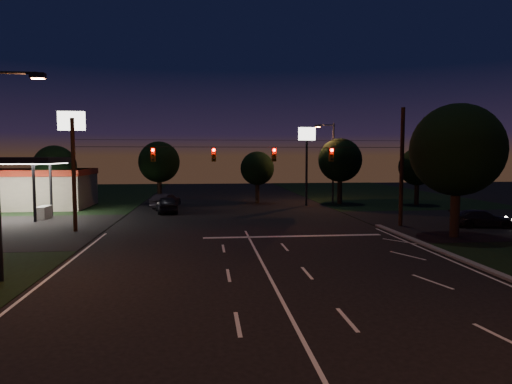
{
  "coord_description": "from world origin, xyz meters",
  "views": [
    {
      "loc": [
        -2.77,
        -18.16,
        5.37
      ],
      "look_at": [
        0.48,
        11.43,
        3.0
      ],
      "focal_mm": 32.0,
      "sensor_mm": 36.0,
      "label": 1
    }
  ],
  "objects": [
    {
      "name": "car_oncoming_b",
      "position": [
        -6.94,
        29.32,
        0.73
      ],
      "size": [
        2.92,
        4.68,
        1.46
      ],
      "primitive_type": "imported",
      "rotation": [
        0.0,
        0.0,
        2.8
      ],
      "color": "black",
      "rests_on": "ground"
    },
    {
      "name": "signal_span",
      "position": [
        -0.0,
        14.96,
        5.5
      ],
      "size": [
        24.0,
        0.4,
        1.56
      ],
      "color": "black",
      "rests_on": "ground"
    },
    {
      "name": "pole_sign_left_near",
      "position": [
        -14.0,
        22.0,
        6.98
      ],
      "size": [
        2.2,
        0.3,
        9.1
      ],
      "color": "black",
      "rests_on": "ground"
    },
    {
      "name": "pole_sign_right",
      "position": [
        8.0,
        30.0,
        6.24
      ],
      "size": [
        1.8,
        0.3,
        8.4
      ],
      "color": "black",
      "rests_on": "ground"
    },
    {
      "name": "utility_pole_left",
      "position": [
        -12.0,
        15.0,
        0.0
      ],
      "size": [
        0.28,
        0.28,
        8.0
      ],
      "primitive_type": "cylinder",
      "color": "black",
      "rests_on": "ground"
    },
    {
      "name": "tree_far_e",
      "position": [
        20.02,
        29.11,
        4.11
      ],
      "size": [
        4.0,
        4.0,
        6.18
      ],
      "color": "black",
      "rests_on": "ground"
    },
    {
      "name": "tree_far_b",
      "position": [
        -7.98,
        34.13,
        4.61
      ],
      "size": [
        4.6,
        4.6,
        6.98
      ],
      "color": "black",
      "rests_on": "ground"
    },
    {
      "name": "tree_right_near",
      "position": [
        13.53,
        10.17,
        5.68
      ],
      "size": [
        6.0,
        6.0,
        8.76
      ],
      "color": "black",
      "rests_on": "ground"
    },
    {
      "name": "tree_far_c",
      "position": [
        3.02,
        33.1,
        3.9
      ],
      "size": [
        3.8,
        3.8,
        5.86
      ],
      "color": "black",
      "rests_on": "ground"
    },
    {
      "name": "gas_station",
      "position": [
        -21.86,
        30.39,
        2.38
      ],
      "size": [
        14.2,
        16.1,
        5.25
      ],
      "color": "gray",
      "rests_on": "ground"
    },
    {
      "name": "tree_far_d",
      "position": [
        12.02,
        31.13,
        4.83
      ],
      "size": [
        4.8,
        4.8,
        7.3
      ],
      "color": "black",
      "rests_on": "ground"
    },
    {
      "name": "tree_far_a",
      "position": [
        -17.98,
        30.12,
        4.26
      ],
      "size": [
        4.2,
        4.2,
        6.42
      ],
      "color": "black",
      "rests_on": "ground"
    },
    {
      "name": "street_light_right_far",
      "position": [
        11.24,
        32.0,
        5.24
      ],
      "size": [
        2.2,
        0.35,
        9.0
      ],
      "color": "black",
      "rests_on": "ground"
    },
    {
      "name": "car_oncoming_a",
      "position": [
        -6.49,
        25.3,
        0.78
      ],
      "size": [
        2.59,
        4.83,
        1.56
      ],
      "primitive_type": "imported",
      "rotation": [
        0.0,
        0.0,
        3.31
      ],
      "color": "black",
      "rests_on": "ground"
    },
    {
      "name": "car_cross",
      "position": [
        17.82,
        13.71,
        0.65
      ],
      "size": [
        4.74,
        2.6,
        1.3
      ],
      "primitive_type": "imported",
      "rotation": [
        0.0,
        0.0,
        1.39
      ],
      "color": "black",
      "rests_on": "ground"
    },
    {
      "name": "ground",
      "position": [
        0.0,
        0.0,
        0.0
      ],
      "size": [
        140.0,
        140.0,
        0.0
      ],
      "primitive_type": "plane",
      "color": "black",
      "rests_on": "ground"
    },
    {
      "name": "center_line",
      "position": [
        0.0,
        -6.0,
        0.01
      ],
      "size": [
        0.14,
        40.0,
        0.01
      ],
      "primitive_type": "cube",
      "color": "silver",
      "rests_on": "ground"
    },
    {
      "name": "utility_pole_right",
      "position": [
        12.0,
        15.0,
        0.0
      ],
      "size": [
        0.3,
        0.3,
        9.0
      ],
      "primitive_type": "cylinder",
      "color": "black",
      "rests_on": "ground"
    },
    {
      "name": "stop_bar",
      "position": [
        3.0,
        11.5,
        0.01
      ],
      "size": [
        12.0,
        0.5,
        0.01
      ],
      "primitive_type": "cube",
      "color": "silver",
      "rests_on": "ground"
    },
    {
      "name": "street_light_left",
      "position": [
        -11.24,
        2.0,
        5.24
      ],
      "size": [
        2.2,
        0.35,
        9.0
      ],
      "color": "black",
      "rests_on": "ground"
    },
    {
      "name": "cross_street_right",
      "position": [
        20.0,
        16.0,
        0.0
      ],
      "size": [
        20.0,
        16.0,
        0.02
      ],
      "primitive_type": "cube",
      "color": "black",
      "rests_on": "ground"
    }
  ]
}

